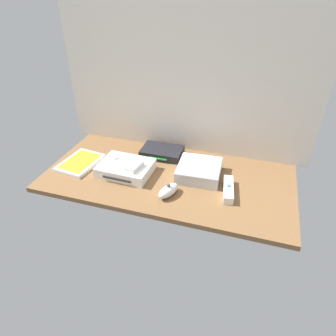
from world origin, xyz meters
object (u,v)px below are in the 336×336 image
(game_console, at_px, (126,168))
(remote_classic_pad, at_px, (124,163))
(remote_wand, at_px, (228,189))
(network_router, at_px, (162,152))
(remote_nunchuk, at_px, (168,191))
(game_case, at_px, (80,163))
(mini_computer, at_px, (199,170))

(game_console, xyz_separation_m, remote_classic_pad, (-0.00, -0.01, 0.03))
(remote_wand, height_order, remote_classic_pad, remote_classic_pad)
(network_router, bearing_deg, game_console, -119.08)
(game_console, xyz_separation_m, remote_wand, (0.42, -0.01, -0.01))
(game_console, xyz_separation_m, remote_nunchuk, (0.21, -0.09, -0.00))
(remote_classic_pad, bearing_deg, remote_wand, 11.07)
(game_console, bearing_deg, network_router, 63.33)
(game_console, relative_size, remote_wand, 1.41)
(remote_wand, relative_size, remote_nunchuk, 1.39)
(game_case, distance_m, remote_wand, 0.64)
(network_router, bearing_deg, mini_computer, -30.18)
(network_router, height_order, remote_classic_pad, remote_classic_pad)
(mini_computer, xyz_separation_m, remote_nunchuk, (-0.08, -0.16, -0.01))
(mini_computer, relative_size, remote_nunchuk, 1.63)
(game_case, relative_size, network_router, 1.13)
(network_router, relative_size, remote_classic_pad, 1.16)
(remote_classic_pad, bearing_deg, mini_computer, 26.02)
(mini_computer, relative_size, remote_wand, 1.18)
(game_console, xyz_separation_m, game_case, (-0.22, 0.00, -0.01))
(game_case, bearing_deg, mini_computer, 14.38)
(mini_computer, height_order, game_case, mini_computer)
(game_console, relative_size, network_router, 1.18)
(game_console, bearing_deg, remote_wand, 0.60)
(game_console, height_order, mini_computer, mini_computer)
(remote_wand, bearing_deg, game_case, 170.61)
(game_case, relative_size, remote_classic_pad, 1.31)
(game_case, xyz_separation_m, remote_nunchuk, (0.43, -0.09, 0.01))
(game_console, relative_size, remote_classic_pad, 1.37)
(remote_wand, height_order, remote_nunchuk, remote_nunchuk)
(remote_nunchuk, bearing_deg, game_console, 179.67)
(game_console, height_order, remote_wand, game_console)
(remote_nunchuk, bearing_deg, network_router, 135.60)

